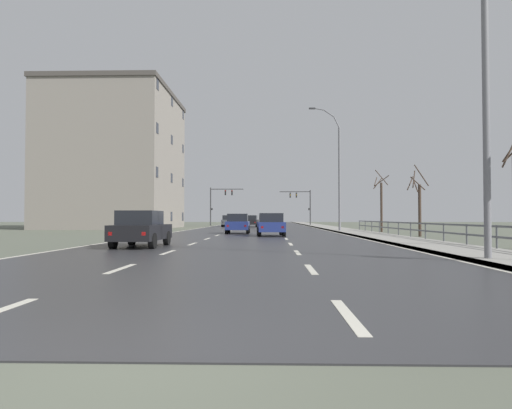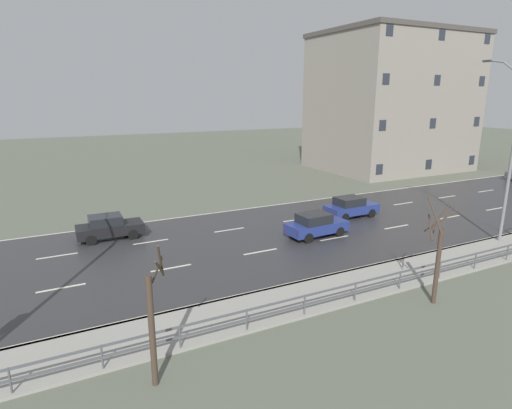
{
  "view_description": "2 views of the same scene",
  "coord_description": "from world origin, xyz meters",
  "px_view_note": "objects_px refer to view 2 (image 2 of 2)",
  "views": [
    {
      "loc": [
        1.32,
        -4.12,
        1.28
      ],
      "look_at": [
        -0.4,
        57.99,
        2.99
      ],
      "focal_mm": 33.02,
      "sensor_mm": 36.0,
      "label": 1
    },
    {
      "loc": [
        23.14,
        12.81,
        9.01
      ],
      "look_at": [
        0.0,
        24.48,
        2.27
      ],
      "focal_mm": 29.56,
      "sensor_mm": 36.0,
      "label": 2
    }
  ],
  "objects_px": {
    "car_mid_centre": "(351,207)",
    "brick_building": "(391,102)",
    "car_far_left": "(109,227)",
    "car_distant": "(316,225)",
    "street_lamp_midground": "(509,156)"
  },
  "relations": [
    {
      "from": "car_mid_centre",
      "to": "brick_building",
      "type": "height_order",
      "value": "brick_building"
    },
    {
      "from": "car_far_left",
      "to": "brick_building",
      "type": "xyz_separation_m",
      "value": [
        -12.79,
        35.65,
        7.34
      ]
    },
    {
      "from": "car_mid_centre",
      "to": "car_distant",
      "type": "distance_m",
      "value": 5.61
    },
    {
      "from": "car_mid_centre",
      "to": "car_distant",
      "type": "xyz_separation_m",
      "value": [
        2.59,
        -4.98,
        0.0
      ]
    },
    {
      "from": "car_mid_centre",
      "to": "brick_building",
      "type": "bearing_deg",
      "value": 129.75
    },
    {
      "from": "car_mid_centre",
      "to": "car_distant",
      "type": "relative_size",
      "value": 0.99
    },
    {
      "from": "car_far_left",
      "to": "car_distant",
      "type": "relative_size",
      "value": 0.98
    },
    {
      "from": "car_distant",
      "to": "brick_building",
      "type": "xyz_separation_m",
      "value": [
        -18.42,
        23.49,
        7.34
      ]
    },
    {
      "from": "street_lamp_midground",
      "to": "car_far_left",
      "type": "bearing_deg",
      "value": -117.94
    },
    {
      "from": "car_far_left",
      "to": "car_distant",
      "type": "distance_m",
      "value": 13.39
    },
    {
      "from": "street_lamp_midground",
      "to": "car_distant",
      "type": "height_order",
      "value": "street_lamp_midground"
    },
    {
      "from": "street_lamp_midground",
      "to": "car_mid_centre",
      "type": "height_order",
      "value": "street_lamp_midground"
    },
    {
      "from": "car_mid_centre",
      "to": "car_far_left",
      "type": "height_order",
      "value": "same"
    },
    {
      "from": "car_far_left",
      "to": "brick_building",
      "type": "bearing_deg",
      "value": 110.28
    },
    {
      "from": "street_lamp_midground",
      "to": "car_mid_centre",
      "type": "xyz_separation_m",
      "value": [
        -8.57,
        -4.74,
        -4.63
      ]
    }
  ]
}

